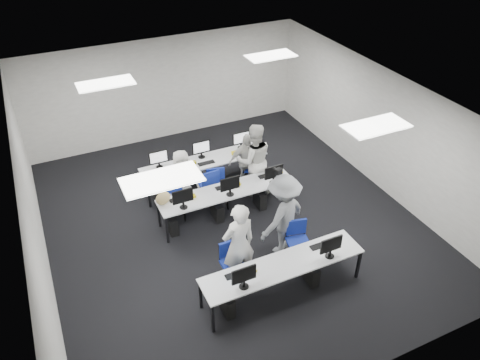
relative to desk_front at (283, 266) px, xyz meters
name	(u,v)px	position (x,y,z in m)	size (l,w,h in m)	color
room	(230,166)	(0.00, 2.40, 0.82)	(9.00, 9.02, 3.00)	black
ceiling_panels	(229,103)	(0.00, 2.40, 2.30)	(5.20, 4.60, 0.02)	white
desk_front	(283,266)	(0.00, 0.00, 0.00)	(3.20, 0.70, 0.73)	silver
desk_mid	(227,192)	(0.00, 2.60, 0.00)	(3.20, 0.70, 0.73)	silver
desk_back	(204,162)	(0.00, 4.00, 0.00)	(3.20, 0.70, 0.73)	silver
equipment_front	(274,282)	(-0.19, -0.02, -0.32)	(2.51, 0.41, 1.19)	#0B3493
equipment_mid	(220,206)	(-0.19, 2.58, -0.32)	(2.91, 0.41, 1.19)	white
equipment_back	(212,171)	(0.19, 4.02, -0.32)	(2.91, 0.41, 1.19)	white
chair_0	(233,271)	(-0.73, 0.66, -0.40)	(0.44, 0.48, 0.90)	#13118B
chair_1	(298,249)	(0.73, 0.65, -0.39)	(0.54, 0.57, 0.91)	#13118B
chair_2	(176,208)	(-1.09, 3.08, -0.42)	(0.50, 0.52, 0.82)	#13118B
chair_3	(217,195)	(-0.04, 3.09, -0.39)	(0.55, 0.58, 0.92)	#13118B
chair_4	(262,181)	(1.21, 3.16, -0.38)	(0.60, 0.63, 0.94)	#13118B
chair_5	(172,197)	(-1.05, 3.51, -0.42)	(0.43, 0.46, 0.81)	#13118B
chair_6	(208,190)	(-0.17, 3.36, -0.38)	(0.49, 0.53, 0.94)	#13118B
chair_7	(251,173)	(1.09, 3.55, -0.37)	(0.64, 0.66, 0.99)	#13118B
handbag	(163,198)	(-1.45, 2.74, 0.20)	(0.36, 0.23, 0.29)	olive
student_0	(239,245)	(-0.62, 0.64, 0.25)	(0.68, 0.45, 1.87)	beige
student_1	(254,160)	(0.99, 3.21, 0.26)	(0.91, 0.71, 1.87)	beige
student_2	(183,180)	(-0.80, 3.35, 0.09)	(0.75, 0.49, 1.54)	beige
student_3	(246,162)	(0.90, 3.46, 0.08)	(0.90, 0.37, 1.53)	beige
photographer	(283,215)	(0.58, 1.06, 0.25)	(1.21, 0.69, 1.87)	slate
dslr_camera	(279,171)	(0.52, 1.23, 1.25)	(0.14, 0.18, 0.10)	black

